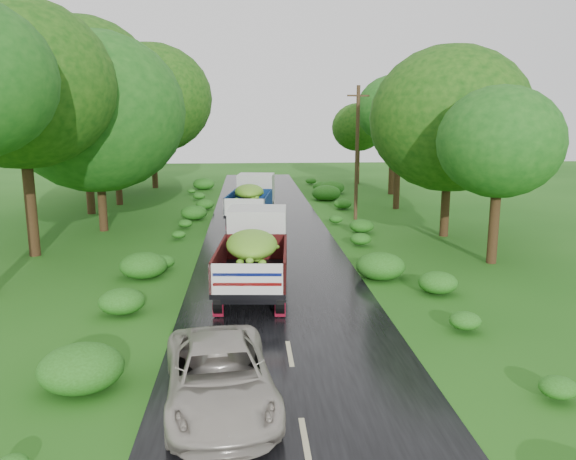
{
  "coord_description": "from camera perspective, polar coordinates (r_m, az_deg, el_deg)",
  "views": [
    {
      "loc": [
        -1.01,
        -13.64,
        6.11
      ],
      "look_at": [
        0.51,
        7.84,
        1.7
      ],
      "focal_mm": 35.0,
      "sensor_mm": 36.0,
      "label": 1
    }
  ],
  "objects": [
    {
      "name": "ground",
      "position": [
        14.99,
        0.17,
        -12.49
      ],
      "size": [
        120.0,
        120.0,
        0.0
      ],
      "primitive_type": "plane",
      "color": "#194E10",
      "rests_on": "ground"
    },
    {
      "name": "road",
      "position": [
        19.64,
        -0.91,
        -6.52
      ],
      "size": [
        6.5,
        80.0,
        0.02
      ],
      "primitive_type": "cube",
      "color": "black",
      "rests_on": "ground"
    },
    {
      "name": "road_lines",
      "position": [
        20.59,
        -1.06,
        -5.63
      ],
      "size": [
        0.12,
        69.6,
        0.0
      ],
      "color": "#BFB78C",
      "rests_on": "road"
    },
    {
      "name": "truck_near",
      "position": [
        19.81,
        -3.41,
        -1.93
      ],
      "size": [
        2.68,
        6.43,
        2.64
      ],
      "rotation": [
        0.0,
        0.0,
        -0.08
      ],
      "color": "black",
      "rests_on": "ground"
    },
    {
      "name": "truck_far",
      "position": [
        32.8,
        -3.65,
        3.41
      ],
      "size": [
        2.99,
        6.4,
        2.59
      ],
      "rotation": [
        0.0,
        0.0,
        -0.14
      ],
      "color": "black",
      "rests_on": "ground"
    },
    {
      "name": "car",
      "position": [
        12.35,
        -6.98,
        -14.55
      ],
      "size": [
        2.78,
        5.06,
        1.34
      ],
      "primitive_type": "imported",
      "rotation": [
        0.0,
        0.0,
        0.12
      ],
      "color": "#AAA297",
      "rests_on": "road"
    },
    {
      "name": "utility_pole",
      "position": [
        33.36,
        7.02,
        7.89
      ],
      "size": [
        1.35,
        0.42,
        7.8
      ],
      "rotation": [
        0.0,
        0.0,
        0.24
      ],
      "color": "#382616",
      "rests_on": "ground"
    },
    {
      "name": "trees_left",
      "position": [
        37.69,
        -18.39,
        12.16
      ],
      "size": [
        6.87,
        33.23,
        9.92
      ],
      "color": "black",
      "rests_on": "ground"
    },
    {
      "name": "trees_right",
      "position": [
        36.09,
        12.67,
        10.45
      ],
      "size": [
        4.9,
        31.13,
        8.09
      ],
      "color": "black",
      "rests_on": "ground"
    },
    {
      "name": "shrubs",
      "position": [
        28.26,
        -1.92,
        -0.19
      ],
      "size": [
        11.9,
        44.0,
        0.7
      ],
      "color": "#235514",
      "rests_on": "ground"
    }
  ]
}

